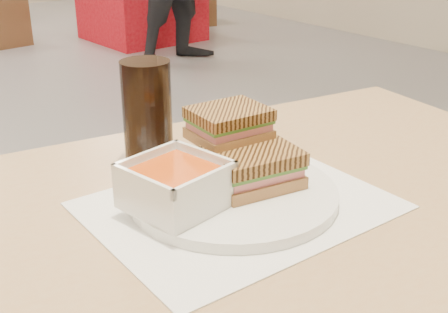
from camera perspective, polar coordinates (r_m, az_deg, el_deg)
main_table at (r=0.86m, az=-0.06°, el=-11.95°), size 1.28×0.86×0.75m
tray_liner at (r=0.81m, az=1.47°, el=-4.82°), size 0.40×0.31×0.00m
plate at (r=0.82m, az=0.91°, el=-3.67°), size 0.29×0.29×0.02m
soup_bowl at (r=0.77m, az=-4.76°, el=-2.97°), size 0.14×0.14×0.06m
panini_lower at (r=0.82m, az=2.88°, el=-1.04°), size 0.13×0.12×0.05m
panini_upper at (r=0.85m, az=0.50°, el=3.22°), size 0.11×0.10×0.05m
cola_glass at (r=0.92m, az=-7.54°, el=4.25°), size 0.08×0.08×0.17m
bg_chair_1l at (r=5.60m, az=-21.09°, el=12.34°), size 0.43×0.43×0.43m
bg_chair_1r at (r=6.23m, az=-3.31°, el=14.94°), size 0.49×0.49×0.47m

